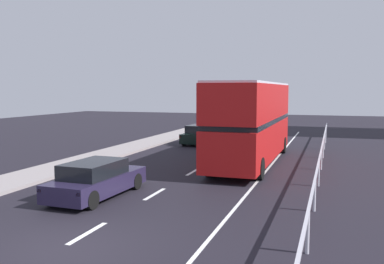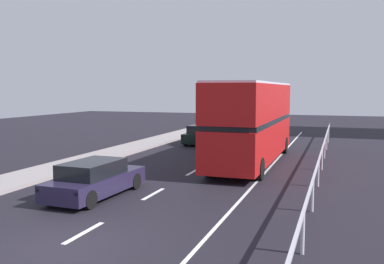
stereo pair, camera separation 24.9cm
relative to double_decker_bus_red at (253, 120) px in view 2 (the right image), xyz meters
The scene contains 6 objects.
ground_plane 14.01m from the double_decker_bus_red, 99.36° to the right, with size 74.66×120.00×0.10m, color black.
lane_paint_markings 5.50m from the double_decker_bus_red, 91.15° to the right, with size 3.47×46.00×0.01m.
bridge_side_railing 6.04m from the double_decker_bus_red, 51.98° to the right, with size 0.10×42.00×1.06m.
double_decker_bus_red is the anchor object (origin of this frame).
hatchback_car_near 10.08m from the double_decker_bus_red, 114.47° to the right, with size 1.92×4.56×1.35m.
sedan_car_ahead 8.89m from the double_decker_bus_red, 125.27° to the left, with size 2.00×4.42×1.40m.
Camera 2 is at (6.60, -8.91, 3.96)m, focal length 39.86 mm.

